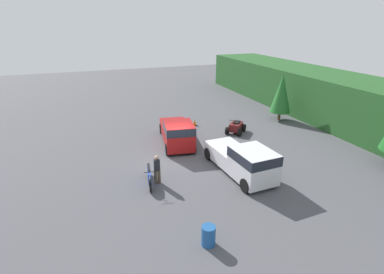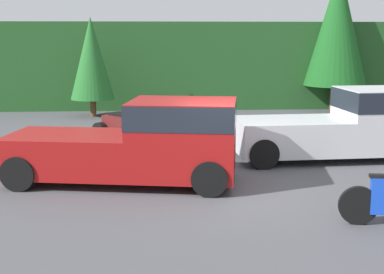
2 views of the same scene
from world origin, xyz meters
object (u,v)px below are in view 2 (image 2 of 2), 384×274
object	(u,v)px
pickup_truck_second	(353,122)
quad_atv	(124,126)
traffic_cone	(17,150)
pickup_truck_red	(145,140)

from	to	relation	value
pickup_truck_second	quad_atv	bearing A→B (deg)	152.05
pickup_truck_second	traffic_cone	bearing A→B (deg)	173.61
pickup_truck_second	traffic_cone	size ratio (longest dim) A/B	10.07
pickup_truck_red	pickup_truck_second	size ratio (longest dim) A/B	1.00
quad_atv	traffic_cone	bearing A→B (deg)	-94.11
quad_atv	traffic_cone	distance (m)	3.79
pickup_truck_red	pickup_truck_second	distance (m)	6.17
pickup_truck_red	traffic_cone	xyz separation A→B (m)	(-3.65, 2.75, -0.77)
pickup_truck_second	traffic_cone	world-z (taller)	pickup_truck_second
pickup_truck_red	traffic_cone	world-z (taller)	pickup_truck_red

